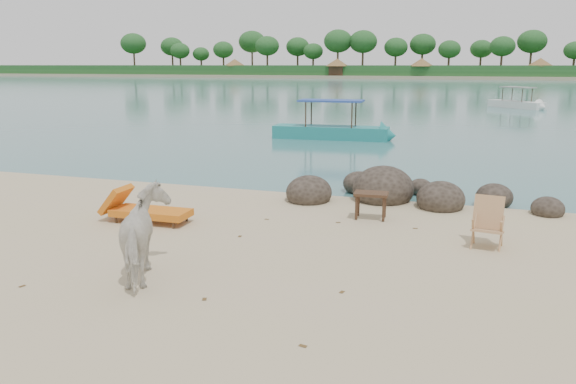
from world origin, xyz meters
name	(u,v)px	position (x,y,z in m)	size (l,w,h in m)	color
water	(455,85)	(0.00, 90.00, 0.00)	(400.00, 400.00, 0.00)	#346668
far_shore	(464,76)	(0.00, 170.00, 0.00)	(420.00, 90.00, 1.40)	tan
far_scenery	(463,65)	(0.03, 136.70, 3.14)	(420.00, 18.00, 9.50)	#1E4C1E
boulders	(394,193)	(1.52, 5.97, 0.21)	(6.32, 2.85, 1.13)	#2A231C
cow	(147,236)	(-1.43, -0.34, 0.70)	(0.76, 1.66, 1.40)	white
side_table	(371,207)	(1.26, 4.14, 0.29)	(0.71, 0.46, 0.57)	#371F16
lounge_chair	(151,209)	(-3.09, 2.43, 0.31)	(2.08, 0.73, 0.62)	orange
deck_chair	(488,225)	(3.60, 2.86, 0.45)	(0.58, 0.64, 0.90)	tan
boat_near	(331,106)	(-2.93, 17.47, 1.43)	(5.86, 1.32, 2.86)	teal
boat_mid	(517,90)	(6.38, 40.27, 1.32)	(5.42, 1.22, 2.65)	silver
dead_leaves	(267,284)	(0.40, 0.03, 0.00)	(6.74, 7.12, 0.00)	brown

